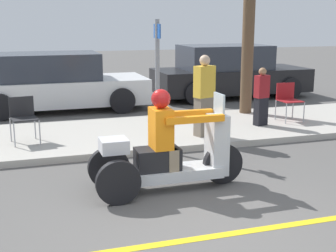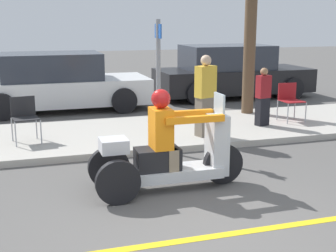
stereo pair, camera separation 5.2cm
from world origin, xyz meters
The scene contains 12 objects.
ground_plane centered at (0.00, 0.00, 0.00)m, with size 60.00×60.00×0.00m, color #565451.
lane_stripe centered at (0.01, 0.00, 0.00)m, with size 24.00×0.12×0.01m.
sidewalk_strip centered at (0.00, 4.60, 0.06)m, with size 28.00×2.80×0.12m.
motorcycle_trike centered at (0.01, 1.54, 0.51)m, with size 2.18×0.75×1.42m.
spectator_mid_group centered at (1.46, 3.80, 0.87)m, with size 0.42×0.32×1.55m.
spectator_far_back centered at (2.94, 4.28, 0.71)m, with size 0.32×0.24×1.22m.
folding_chair_curbside centered at (-1.85, 4.38, 0.62)m, with size 0.52×0.52×0.82m.
folding_chair_set_back centered at (3.75, 4.55, 0.62)m, with size 0.47×0.47×0.82m.
parked_car_lot_far centered at (4.15, 8.49, 0.73)m, with size 4.61×2.06×1.56m.
parked_car_lot_left centered at (-0.97, 7.93, 0.70)m, with size 4.46×2.06×1.48m.
tree_trunk centered at (3.27, 5.60, 1.68)m, with size 0.28×0.28×3.12m.
street_sign centered at (0.43, 3.45, 1.32)m, with size 0.08×0.36×2.20m.
Camera 2 is at (-1.82, -4.36, 2.33)m, focal length 50.00 mm.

